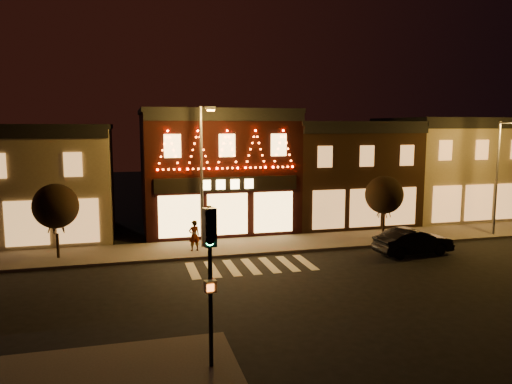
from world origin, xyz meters
name	(u,v)px	position (x,y,z in m)	size (l,w,h in m)	color
ground	(273,291)	(0.00, 0.00, 0.00)	(120.00, 120.00, 0.00)	black
sidewalk_far	(267,245)	(2.00, 8.00, 0.07)	(44.00, 4.00, 0.15)	#47423D
building_left	(14,182)	(-13.00, 13.99, 3.66)	(12.20, 8.28, 7.30)	#796E56
building_pulp	(216,170)	(0.00, 13.98, 4.16)	(10.20, 8.34, 8.30)	black
building_right_a	(341,172)	(9.50, 13.99, 3.76)	(9.20, 8.28, 7.50)	#341F12
building_right_b	(445,167)	(18.50, 13.99, 3.91)	(9.20, 8.28, 7.80)	#796E56
traffic_signal_near	(210,256)	(-3.82, -6.43, 3.54)	(0.38, 0.50, 4.80)	black
streetlamp_mid	(203,166)	(-1.81, 7.96, 4.93)	(0.67, 1.87, 8.14)	#59595E
streetlamp_right	(500,169)	(17.09, 6.50, 4.45)	(0.47, 1.68, 7.32)	#59595E
tree_left	(56,206)	(-9.76, 7.80, 2.96)	(2.40, 2.40, 4.01)	black
tree_right	(384,195)	(9.47, 7.45, 2.93)	(2.37, 2.37, 3.96)	black
dark_sedan	(413,242)	(9.44, 4.00, 0.74)	(1.56, 4.48, 1.48)	black
pedestrian	(194,236)	(-2.46, 7.40, 1.03)	(0.64, 0.42, 1.76)	gray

